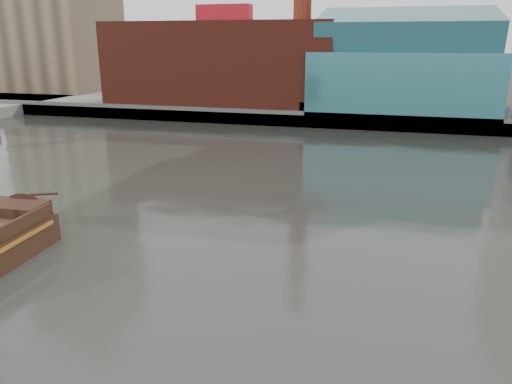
% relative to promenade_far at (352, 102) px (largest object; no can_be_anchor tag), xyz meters
% --- Properties ---
extents(ground, '(400.00, 400.00, 0.00)m').
position_rel_promenade_far_xyz_m(ground, '(0.00, -92.00, -1.00)').
color(ground, '#262823').
rests_on(ground, ground).
extents(promenade_far, '(220.00, 60.00, 2.00)m').
position_rel_promenade_far_xyz_m(promenade_far, '(0.00, 0.00, 0.00)').
color(promenade_far, slate).
rests_on(promenade_far, ground).
extents(seawall, '(220.00, 1.00, 2.60)m').
position_rel_promenade_far_xyz_m(seawall, '(0.00, -29.50, 0.30)').
color(seawall, '#4C4C49').
rests_on(seawall, ground).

